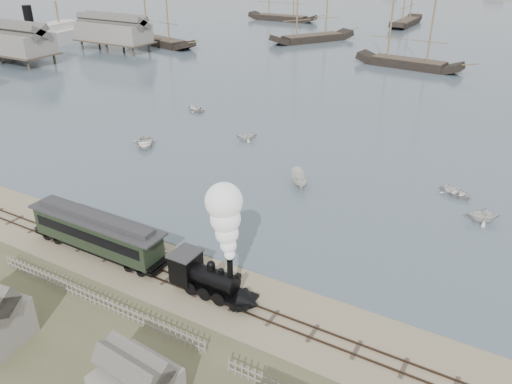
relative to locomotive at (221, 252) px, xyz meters
The scene contains 18 objects.
ground 4.62m from the locomotive, 115.65° to the left, with size 600.00×600.00×0.00m, color gray.
harbor_water 172.05m from the locomotive, 90.32° to the left, with size 600.00×336.00×0.06m, color #495B68.
rail_track 4.13m from the locomotive, behind, with size 120.00×1.80×0.16m.
picket_fence_west 9.85m from the locomotive, 146.17° to the right, with size 19.00×0.10×1.20m, color gray, non-canonical shape.
western_wharf 87.67m from the locomotive, 151.38° to the left, with size 36.00×56.00×8.00m, color gray, non-canonical shape.
locomotive is the anchor object (origin of this frame).
passenger_coach 12.29m from the locomotive, behind, with size 12.92×2.49×3.14m.
beached_dinghy 9.74m from the locomotive, 164.44° to the left, with size 3.54×2.53×0.73m, color silver.
steamship 105.78m from the locomotive, 148.27° to the left, with size 45.05×7.51×9.85m, color silver, non-canonical shape.
rowboat_0 32.17m from the locomotive, 140.94° to the left, with size 4.34×3.10×0.90m, color silver.
rowboat_1 32.17m from the locomotive, 117.69° to the left, with size 2.74×2.37×1.44m, color silver.
rowboat_2 20.14m from the locomotive, 99.57° to the left, with size 3.81×1.43×1.47m, color silver.
rowboat_3 28.11m from the locomotive, 65.52° to the left, with size 3.44×2.46×0.71m, color silver.
rowboat_4 25.78m from the locomotive, 55.29° to the left, with size 3.02×2.60×1.59m, color silver.
rowboat_6 45.21m from the locomotive, 128.47° to the left, with size 3.51×2.51×0.73m, color silver.
schooner_0 100.49m from the locomotive, 132.12° to the left, with size 22.85×5.27×20.00m, color black, non-canonical shape.
schooner_1 104.38m from the locomotive, 110.49° to the left, with size 23.06×5.32×20.00m, color black, non-canonical shape.
schooner_2 80.75m from the locomotive, 95.43° to the left, with size 21.35×4.93×20.00m, color black, non-canonical shape.
Camera 1 is at (17.20, -25.59, 23.05)m, focal length 35.00 mm.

